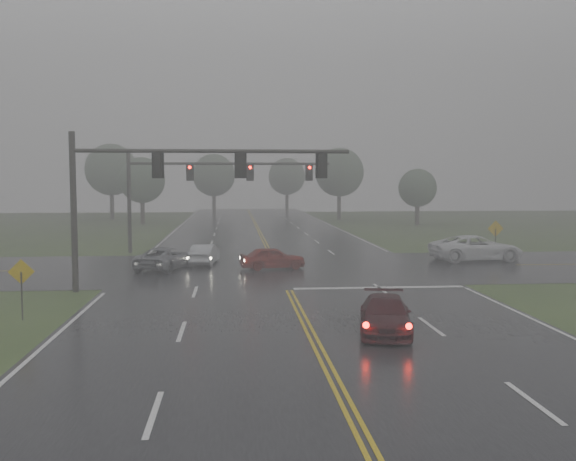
{
  "coord_description": "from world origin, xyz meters",
  "views": [
    {
      "loc": [
        -2.66,
        -16.47,
        5.36
      ],
      "look_at": [
        0.12,
        16.0,
        2.77
      ],
      "focal_mm": 40.0,
      "sensor_mm": 36.0,
      "label": 1
    }
  ],
  "objects": [
    {
      "name": "tree_e_near",
      "position": [
        19.14,
        57.98,
        4.36
      ],
      "size": [
        4.52,
        4.52,
        6.64
      ],
      "color": "#312920",
      "rests_on": "ground"
    },
    {
      "name": "pickup_white",
      "position": [
        13.3,
        24.31,
        0.0
      ],
      "size": [
        6.26,
        3.36,
        1.67
      ],
      "primitive_type": "imported",
      "rotation": [
        0.0,
        0.0,
        1.67
      ],
      "color": "white",
      "rests_on": "ground"
    },
    {
      "name": "sedan_maroon",
      "position": [
        2.61,
        5.25,
        0.0
      ],
      "size": [
        2.57,
        4.56,
        1.25
      ],
      "primitive_type": "imported",
      "rotation": [
        0.0,
        0.0,
        -0.2
      ],
      "color": "black",
      "rests_on": "ground"
    },
    {
      "name": "tree_n_far",
      "position": [
        6.14,
        88.26,
        5.85
      ],
      "size": [
        6.05,
        6.05,
        8.89
      ],
      "color": "#312920",
      "rests_on": "ground"
    },
    {
      "name": "car_grey",
      "position": [
        -6.74,
        21.98,
        0.0
      ],
      "size": [
        3.58,
        5.2,
        1.32
      ],
      "primitive_type": "imported",
      "rotation": [
        0.0,
        0.0,
        2.82
      ],
      "color": "slate",
      "rests_on": "ground"
    },
    {
      "name": "sedan_red",
      "position": [
        -0.33,
        21.58,
        0.0
      ],
      "size": [
        4.09,
        2.16,
        1.33
      ],
      "primitive_type": "imported",
      "rotation": [
        0.0,
        0.0,
        1.73
      ],
      "color": "maroon",
      "rests_on": "ground"
    },
    {
      "name": "main_road",
      "position": [
        0.0,
        20.0,
        0.0
      ],
      "size": [
        18.0,
        160.0,
        0.02
      ],
      "primitive_type": "cube",
      "color": "black",
      "rests_on": "ground"
    },
    {
      "name": "sign_diamond_west",
      "position": [
        -10.71,
        8.47,
        1.58
      ],
      "size": [
        0.97,
        0.17,
        2.35
      ],
      "rotation": [
        0.0,
        0.0,
        0.14
      ],
      "color": "black",
      "rests_on": "ground"
    },
    {
      "name": "tree_ne_a",
      "position": [
        11.52,
        68.58,
        6.32
      ],
      "size": [
        6.54,
        6.54,
        9.61
      ],
      "color": "#312920",
      "rests_on": "ground"
    },
    {
      "name": "ground",
      "position": [
        0.0,
        0.0,
        0.0
      ],
      "size": [
        180.0,
        180.0,
        0.0
      ],
      "primitive_type": "plane",
      "color": "#2E431D",
      "rests_on": "ground"
    },
    {
      "name": "tree_n_mid",
      "position": [
        -5.45,
        77.99,
        5.98
      ],
      "size": [
        6.2,
        6.2,
        9.1
      ],
      "color": "#312920",
      "rests_on": "ground"
    },
    {
      "name": "signal_gantry_far",
      "position": [
        -5.53,
        30.98,
        5.25
      ],
      "size": [
        14.81,
        0.38,
        7.4
      ],
      "color": "black",
      "rests_on": "ground"
    },
    {
      "name": "cross_street",
      "position": [
        0.0,
        22.0,
        0.0
      ],
      "size": [
        120.0,
        14.0,
        0.02
      ],
      "primitive_type": "cube",
      "color": "black",
      "rests_on": "ground"
    },
    {
      "name": "stop_bar",
      "position": [
        4.5,
        14.4,
        0.0
      ],
      "size": [
        8.5,
        0.5,
        0.01
      ],
      "primitive_type": "cube",
      "color": "silver",
      "rests_on": "ground"
    },
    {
      "name": "sedan_silver",
      "position": [
        -4.47,
        23.96,
        0.0
      ],
      "size": [
        1.86,
        4.02,
        1.28
      ],
      "primitive_type": "imported",
      "rotation": [
        0.0,
        0.0,
        3.01
      ],
      "color": "#BABDC2",
      "rests_on": "ground"
    },
    {
      "name": "tree_nw_a",
      "position": [
        -13.47,
        61.32,
        5.28
      ],
      "size": [
        5.46,
        5.46,
        8.03
      ],
      "color": "#312920",
      "rests_on": "ground"
    },
    {
      "name": "signal_gantry_near",
      "position": [
        -6.13,
        14.65,
        5.34
      ],
      "size": [
        13.33,
        0.33,
        7.62
      ],
      "color": "black",
      "rests_on": "ground"
    },
    {
      "name": "sign_diamond_east",
      "position": [
        14.77,
        24.76,
        1.79
      ],
      "size": [
        1.1,
        0.12,
        2.65
      ],
      "rotation": [
        0.0,
        0.0,
        0.06
      ],
      "color": "black",
      "rests_on": "ground"
    },
    {
      "name": "tree_nw_b",
      "position": [
        -18.86,
        71.17,
        6.67
      ],
      "size": [
        6.91,
        6.91,
        10.14
      ],
      "color": "#312920",
      "rests_on": "ground"
    }
  ]
}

